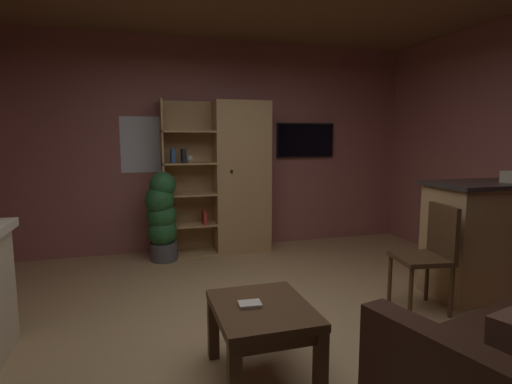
{
  "coord_description": "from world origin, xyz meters",
  "views": [
    {
      "loc": [
        -0.91,
        -2.69,
        1.49
      ],
      "look_at": [
        0.0,
        0.4,
        1.05
      ],
      "focal_mm": 28.25,
      "sensor_mm": 36.0,
      "label": 1
    }
  ],
  "objects": [
    {
      "name": "dining_chair",
      "position": [
        1.47,
        0.1,
        0.53
      ],
      "size": [
        0.48,
        0.48,
        0.92
      ],
      "color": "#4C331E",
      "rests_on": "ground"
    },
    {
      "name": "wall_back",
      "position": [
        0.0,
        2.65,
        1.37
      ],
      "size": [
        5.77,
        0.06,
        2.74
      ],
      "primitive_type": "cube",
      "color": "#9E5B56",
      "rests_on": "ground"
    },
    {
      "name": "kitchen_bar_counter",
      "position": [
        2.37,
        0.25,
        0.54
      ],
      "size": [
        1.41,
        0.62,
        1.08
      ],
      "color": "tan",
      "rests_on": "ground"
    },
    {
      "name": "coffee_table",
      "position": [
        -0.21,
        -0.45,
        0.38
      ],
      "size": [
        0.58,
        0.7,
        0.47
      ],
      "color": "#4C331E",
      "rests_on": "ground"
    },
    {
      "name": "tissue_box",
      "position": [
        2.34,
        0.16,
        1.13
      ],
      "size": [
        0.15,
        0.15,
        0.11
      ],
      "primitive_type": "cube",
      "rotation": [
        0.0,
        0.0,
        0.28
      ],
      "color": "#BFB299",
      "rests_on": "kitchen_bar_counter"
    },
    {
      "name": "floor",
      "position": [
        0.0,
        0.0,
        -0.01
      ],
      "size": [
        5.65,
        5.24,
        0.02
      ],
      "primitive_type": "cube",
      "color": "tan",
      "rests_on": "ground"
    },
    {
      "name": "potted_floor_plant",
      "position": [
        -0.65,
        2.18,
        0.56
      ],
      "size": [
        0.37,
        0.37,
        1.09
      ],
      "color": "#4C4C51",
      "rests_on": "ground"
    },
    {
      "name": "bookshelf_cabinet",
      "position": [
        0.3,
        2.38,
        0.97
      ],
      "size": [
        1.37,
        0.41,
        1.95
      ],
      "color": "tan",
      "rests_on": "ground"
    },
    {
      "name": "window_pane_back",
      "position": [
        -0.8,
        2.62,
        1.4
      ],
      "size": [
        0.62,
        0.01,
        0.7
      ],
      "primitive_type": "cube",
      "color": "white"
    },
    {
      "name": "wall_mounted_tv",
      "position": [
        1.37,
        2.59,
        1.45
      ],
      "size": [
        0.84,
        0.06,
        0.47
      ],
      "color": "black"
    },
    {
      "name": "table_book_0",
      "position": [
        -0.29,
        -0.44,
        0.48
      ],
      "size": [
        0.14,
        0.11,
        0.02
      ],
      "primitive_type": "cube",
      "rotation": [
        0.0,
        0.0,
        -0.07
      ],
      "color": "beige",
      "rests_on": "coffee_table"
    }
  ]
}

